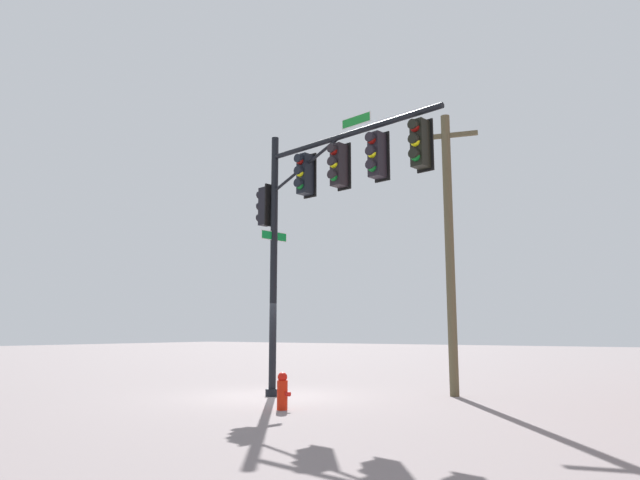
{
  "coord_description": "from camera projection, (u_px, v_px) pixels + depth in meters",
  "views": [
    {
      "loc": [
        9.97,
        -12.78,
        1.74
      ],
      "look_at": [
        1.36,
        0.29,
        4.2
      ],
      "focal_mm": 32.66,
      "sensor_mm": 36.0,
      "label": 1
    }
  ],
  "objects": [
    {
      "name": "ground_plane",
      "position": [
        272.0,
        396.0,
        15.69
      ],
      "size": [
        120.0,
        120.0,
        0.0
      ],
      "primitive_type": "plane",
      "color": "slate"
    },
    {
      "name": "utility_pole",
      "position": [
        449.0,
        245.0,
        16.31
      ],
      "size": [
        1.77,
        0.6,
        7.93
      ],
      "color": "brown",
      "rests_on": "ground_plane"
    },
    {
      "name": "fire_hydrant",
      "position": [
        282.0,
        391.0,
        13.02
      ],
      "size": [
        0.33,
        0.24,
        0.83
      ],
      "color": "red",
      "rests_on": "ground_plane"
    },
    {
      "name": "signal_pole_assembly",
      "position": [
        322.0,
        191.0,
        15.2
      ],
      "size": [
        6.2,
        1.74,
        7.27
      ],
      "color": "black",
      "rests_on": "ground_plane"
    }
  ]
}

